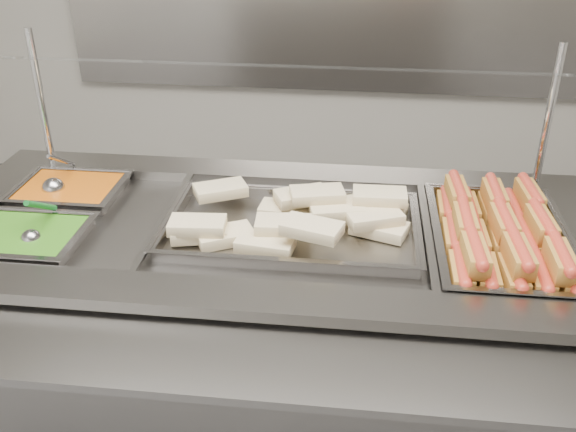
# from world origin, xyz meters

# --- Properties ---
(steam_counter) EXTENTS (1.83, 0.82, 0.87)m
(steam_counter) POSITION_xyz_m (-0.05, 0.36, 0.43)
(steam_counter) COLOR slate
(steam_counter) RESTS_ON ground
(tray_rail) EXTENTS (1.75, 0.38, 0.05)m
(tray_rail) POSITION_xyz_m (-0.05, -0.14, 0.82)
(tray_rail) COLOR slate
(tray_rail) RESTS_ON steam_counter
(sneeze_guard) EXTENTS (1.60, 0.29, 0.43)m
(sneeze_guard) POSITION_xyz_m (-0.05, 0.57, 1.22)
(sneeze_guard) COLOR silver
(sneeze_guard) RESTS_ON steam_counter
(pan_hotdogs) EXTENTS (0.33, 0.54, 0.10)m
(pan_hotdogs) POSITION_xyz_m (0.56, 0.36, 0.83)
(pan_hotdogs) COLOR gray
(pan_hotdogs) RESTS_ON steam_counter
(pan_wraps) EXTENTS (0.66, 0.39, 0.07)m
(pan_wraps) POSITION_xyz_m (0.01, 0.36, 0.85)
(pan_wraps) COLOR gray
(pan_wraps) RESTS_ON steam_counter
(pan_beans) EXTENTS (0.29, 0.23, 0.10)m
(pan_beans) POSITION_xyz_m (-0.68, 0.49, 0.83)
(pan_beans) COLOR gray
(pan_beans) RESTS_ON steam_counter
(pan_peas) EXTENTS (0.29, 0.23, 0.10)m
(pan_peas) POSITION_xyz_m (-0.68, 0.21, 0.83)
(pan_peas) COLOR gray
(pan_peas) RESTS_ON steam_counter
(hotdogs_in_buns) EXTENTS (0.30, 0.50, 0.11)m
(hotdogs_in_buns) POSITION_xyz_m (0.56, 0.36, 0.88)
(hotdogs_in_buns) COLOR #925E1E
(hotdogs_in_buns) RESTS_ON pan_hotdogs
(tortilla_wraps) EXTENTS (0.63, 0.37, 0.10)m
(tortilla_wraps) POSITION_xyz_m (0.04, 0.38, 0.89)
(tortilla_wraps) COLOR beige
(tortilla_wraps) RESTS_ON pan_wraps
(ladle) EXTENTS (0.07, 0.19, 0.14)m
(ladle) POSITION_xyz_m (-0.72, 0.48, 0.88)
(ladle) COLOR #A7A6AB
(ladle) RESTS_ON pan_beans
(serving_spoon) EXTENTS (0.05, 0.17, 0.13)m
(serving_spoon) POSITION_xyz_m (-0.65, 0.21, 0.88)
(serving_spoon) COLOR #A7A6AB
(serving_spoon) RESTS_ON pan_peas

